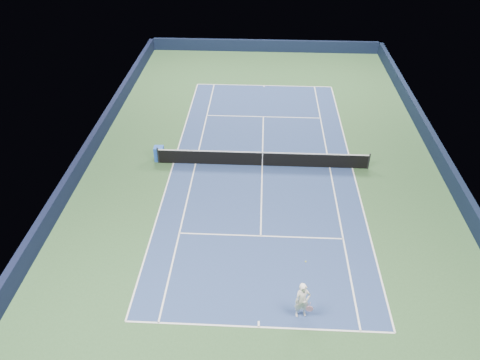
{
  "coord_description": "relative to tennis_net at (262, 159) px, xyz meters",
  "views": [
    {
      "loc": [
        -0.14,
        -23.92,
        15.89
      ],
      "look_at": [
        -1.21,
        -3.0,
        1.0
      ],
      "focal_mm": 35.0,
      "sensor_mm": 36.0,
      "label": 1
    }
  ],
  "objects": [
    {
      "name": "wall_left",
      "position": [
        -10.82,
        0.0,
        0.05
      ],
      "size": [
        0.35,
        40.0,
        1.1
      ],
      "primitive_type": "cube",
      "color": "black",
      "rests_on": "ground"
    },
    {
      "name": "center_service_line",
      "position": [
        0.0,
        0.0,
        -0.5
      ],
      "size": [
        0.08,
        12.8,
        0.0
      ],
      "primitive_type": "cube",
      "color": "white",
      "rests_on": "ground"
    },
    {
      "name": "sponsor_cube",
      "position": [
        -6.4,
        0.31,
        -0.03
      ],
      "size": [
        0.61,
        0.54,
        0.94
      ],
      "color": "blue",
      "rests_on": "ground"
    },
    {
      "name": "tennis_net",
      "position": [
        0.0,
        0.0,
        0.0
      ],
      "size": [
        12.9,
        0.1,
        1.07
      ],
      "color": "black",
      "rests_on": "ground"
    },
    {
      "name": "service_line_near",
      "position": [
        0.0,
        -6.4,
        -0.5
      ],
      "size": [
        8.23,
        0.08,
        0.0
      ],
      "primitive_type": "cube",
      "color": "white",
      "rests_on": "ground"
    },
    {
      "name": "wall_right",
      "position": [
        10.82,
        0.0,
        0.05
      ],
      "size": [
        0.35,
        40.0,
        1.1
      ],
      "primitive_type": "cube",
      "color": "#101A32",
      "rests_on": "ground"
    },
    {
      "name": "court_surface",
      "position": [
        0.0,
        0.0,
        -0.5
      ],
      "size": [
        10.97,
        23.77,
        0.01
      ],
      "primitive_type": "cube",
      "color": "navy",
      "rests_on": "ground"
    },
    {
      "name": "sideline_doubles_left",
      "position": [
        -5.49,
        0.0,
        -0.5
      ],
      "size": [
        0.08,
        23.77,
        0.0
      ],
      "primitive_type": "cube",
      "color": "white",
      "rests_on": "ground"
    },
    {
      "name": "center_mark_far",
      "position": [
        0.0,
        11.73,
        -0.5
      ],
      "size": [
        0.08,
        0.3,
        0.0
      ],
      "primitive_type": "cube",
      "color": "white",
      "rests_on": "ground"
    },
    {
      "name": "tennis_player",
      "position": [
        1.75,
        -11.17,
        0.39
      ],
      "size": [
        0.84,
        1.31,
        2.13
      ],
      "color": "white",
      "rests_on": "ground"
    },
    {
      "name": "sideline_doubles_right",
      "position": [
        5.49,
        0.0,
        -0.5
      ],
      "size": [
        0.08,
        23.77,
        0.0
      ],
      "primitive_type": "cube",
      "color": "white",
      "rests_on": "ground"
    },
    {
      "name": "sideline_singles_left",
      "position": [
        -4.12,
        0.0,
        -0.5
      ],
      "size": [
        0.08,
        23.77,
        0.0
      ],
      "primitive_type": "cube",
      "color": "white",
      "rests_on": "ground"
    },
    {
      "name": "center_mark_near",
      "position": [
        0.0,
        -11.73,
        -0.5
      ],
      "size": [
        0.08,
        0.3,
        0.0
      ],
      "primitive_type": "cube",
      "color": "white",
      "rests_on": "ground"
    },
    {
      "name": "ground",
      "position": [
        0.0,
        0.0,
        -0.5
      ],
      "size": [
        40.0,
        40.0,
        0.0
      ],
      "primitive_type": "plane",
      "color": "#2C4E2B",
      "rests_on": "ground"
    },
    {
      "name": "sideline_singles_right",
      "position": [
        4.12,
        0.0,
        -0.5
      ],
      "size": [
        0.08,
        23.77,
        0.0
      ],
      "primitive_type": "cube",
      "color": "white",
      "rests_on": "ground"
    },
    {
      "name": "baseline_far",
      "position": [
        0.0,
        11.88,
        -0.5
      ],
      "size": [
        10.97,
        0.08,
        0.0
      ],
      "primitive_type": "cube",
      "color": "white",
      "rests_on": "ground"
    },
    {
      "name": "wall_far",
      "position": [
        0.0,
        19.82,
        0.05
      ],
      "size": [
        22.0,
        0.35,
        1.1
      ],
      "primitive_type": "cube",
      "color": "#111933",
      "rests_on": "ground"
    },
    {
      "name": "service_line_far",
      "position": [
        0.0,
        6.4,
        -0.5
      ],
      "size": [
        8.23,
        0.08,
        0.0
      ],
      "primitive_type": "cube",
      "color": "white",
      "rests_on": "ground"
    },
    {
      "name": "baseline_near",
      "position": [
        0.0,
        -11.88,
        -0.5
      ],
      "size": [
        10.97,
        0.08,
        0.0
      ],
      "primitive_type": "cube",
      "color": "white",
      "rests_on": "ground"
    }
  ]
}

